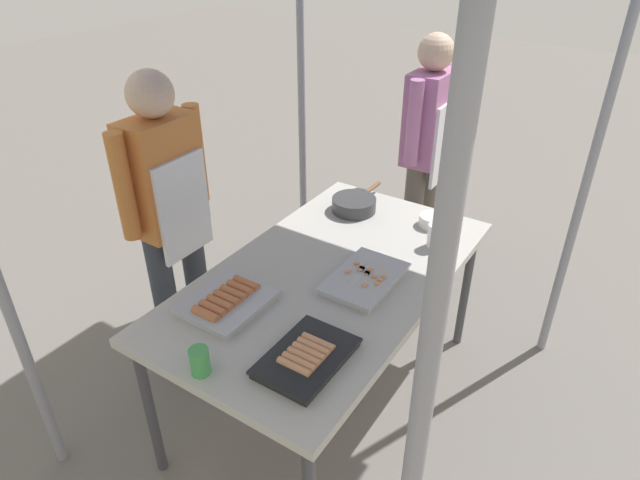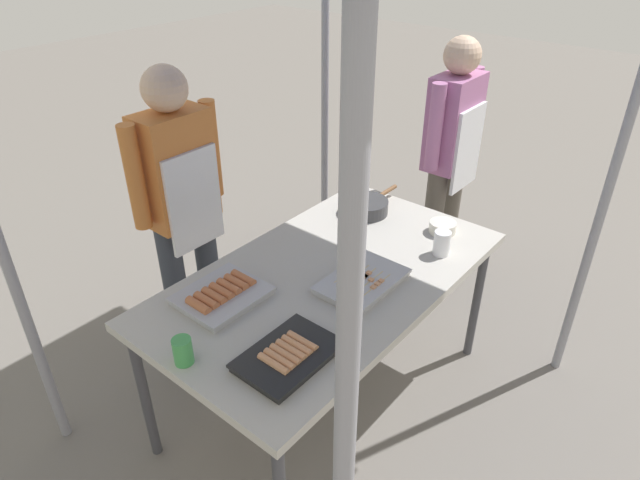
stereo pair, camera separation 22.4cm
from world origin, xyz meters
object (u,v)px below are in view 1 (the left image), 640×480
Objects in this scene: drink_cup_by_wok at (435,236)px; tray_grilled_sausages at (227,301)px; drink_cup_near_edge at (200,361)px; stall_table at (330,283)px; tray_meat_skewers at (365,278)px; condiment_bowl at (432,221)px; tray_pork_links at (307,357)px; vendor_woman at (168,204)px; cooking_wok at (354,204)px; customer_nearby at (427,141)px.

tray_grilled_sausages is at bearing 149.38° from drink_cup_by_wok.
stall_table is at bearing -3.84° from drink_cup_near_edge.
tray_meat_skewers is at bearing -40.47° from tray_grilled_sausages.
drink_cup_near_edge is (-0.32, -0.17, 0.03)m from tray_grilled_sausages.
condiment_bowl is at bearing 26.90° from drink_cup_by_wok.
tray_meat_skewers is at bearing 6.85° from tray_pork_links.
condiment_bowl reaches higher than tray_meat_skewers.
tray_meat_skewers is 1.01m from vendor_woman.
cooking_wok is (0.53, 0.36, 0.02)m from tray_meat_skewers.
tray_grilled_sausages is (-0.41, 0.22, 0.07)m from stall_table.
cooking_wok is 3.36× the size of drink_cup_by_wok.
drink_cup_near_edge reaches higher than tray_grilled_sausages.
cooking_wok reaches higher than tray_meat_skewers.
tray_grilled_sausages is 1.74m from customer_nearby.
stall_table is at bearing 162.13° from condiment_bowl.
tray_grilled_sausages is at bearing 178.92° from cooking_wok.
tray_grilled_sausages is 0.86× the size of cooking_wok.
drink_cup_near_edge reaches higher than cooking_wok.
drink_cup_by_wok is 0.08× the size of customer_nearby.
condiment_bowl is 1.27× the size of drink_cup_near_edge.
drink_cup_by_wok is (-0.18, -0.09, 0.03)m from condiment_bowl.
stall_table is 4.20× the size of tray_meat_skewers.
customer_nearby is (1.82, 0.36, 0.12)m from tray_pork_links.
drink_cup_near_edge is 1.01m from vendor_woman.
tray_grilled_sausages is 2.90× the size of drink_cup_by_wok.
customer_nearby reaches higher than tray_grilled_sausages.
customer_nearby is (1.33, 0.14, 0.19)m from stall_table.
tray_meat_skewers is (0.03, -0.16, 0.07)m from stall_table.
tray_meat_skewers is 3.31× the size of drink_cup_by_wok.
drink_cup_near_edge is (-1.36, 0.25, 0.02)m from condiment_bowl.
stall_table is at bearing -160.15° from cooking_wok.
cooking_wok is at bearing 136.42° from vendor_woman.
condiment_bowl is at bearing 125.55° from vendor_woman.
drink_cup_near_edge is at bearing -173.38° from cooking_wok.
drink_cup_by_wok is 0.98m from customer_nearby.
stall_table is 1.06× the size of customer_nearby.
drink_cup_by_wok is (1.18, -0.34, 0.01)m from drink_cup_near_edge.
tray_pork_links is 1.12m from condiment_bowl.
drink_cup_by_wok is at bearing 116.52° from vendor_woman.
cooking_wok is 0.26× the size of customer_nearby.
vendor_woman is at bearing 154.43° from customer_nearby.
drink_cup_near_edge is at bearing 131.52° from tray_pork_links.
customer_nearby is (2.06, 0.09, 0.09)m from drink_cup_near_edge.
customer_nearby is at bearing -4.09° from cooking_wok.
vendor_woman reaches higher than cooking_wok.
drink_cup_by_wok reaches higher than condiment_bowl.
condiment_bowl is (1.04, -0.42, 0.01)m from tray_grilled_sausages.
condiment_bowl is 1.38m from drink_cup_near_edge.
tray_pork_links is at bearing 70.01° from vendor_woman.
tray_grilled_sausages is 0.97m from cooking_wok.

